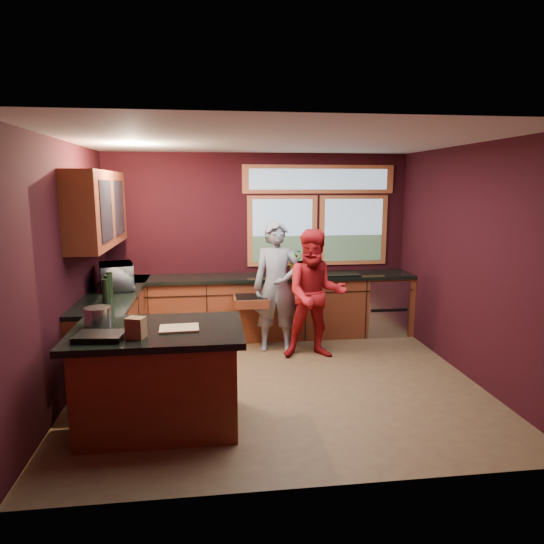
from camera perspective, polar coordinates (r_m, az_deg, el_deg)
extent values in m
plane|color=brown|center=(5.73, 0.63, -12.76)|extent=(4.50, 4.50, 0.00)
cube|color=black|center=(7.31, -1.51, 3.25)|extent=(4.50, 0.02, 2.70)
cube|color=black|center=(3.42, 5.30, -4.84)|extent=(4.50, 0.02, 2.70)
cube|color=black|center=(5.51, -23.19, 0.13)|extent=(0.02, 4.00, 2.70)
cube|color=black|center=(6.08, 22.17, 1.07)|extent=(0.02, 4.00, 2.70)
cube|color=silver|center=(5.29, 0.69, 15.24)|extent=(4.50, 4.00, 0.02)
cube|color=#7891A6|center=(7.32, 1.23, 4.83)|extent=(1.06, 0.02, 1.06)
cube|color=#7891A6|center=(7.56, 9.53, 4.87)|extent=(1.06, 0.02, 1.06)
cube|color=#B05B33|center=(7.39, 5.55, 10.82)|extent=(2.30, 0.02, 0.42)
cube|color=#5F2C16|center=(6.23, -19.87, 6.98)|extent=(0.36, 1.80, 0.90)
cube|color=#5F2C16|center=(7.19, -1.23, -4.26)|extent=(4.50, 0.60, 0.88)
cube|color=black|center=(7.08, -1.24, -0.63)|extent=(4.50, 0.64, 0.05)
cube|color=#B7B7BC|center=(7.59, 12.84, -3.86)|extent=(0.60, 0.58, 0.85)
cube|color=black|center=(7.25, 7.47, -0.46)|extent=(0.66, 0.46, 0.05)
cube|color=#5F2C16|center=(6.45, -18.01, -6.47)|extent=(0.60, 2.30, 0.88)
cube|color=black|center=(6.33, -18.15, -2.44)|extent=(0.64, 2.30, 0.05)
cube|color=#5F2C16|center=(4.73, -13.09, -12.37)|extent=(1.40, 0.90, 0.88)
cube|color=black|center=(4.57, -13.33, -6.86)|extent=(1.55, 1.05, 0.06)
imported|color=slate|center=(6.54, 0.56, -1.76)|extent=(0.69, 0.50, 1.76)
imported|color=maroon|center=(6.29, 5.11, -2.64)|extent=(0.87, 0.71, 1.68)
imported|color=#999999|center=(6.46, -17.79, -0.48)|extent=(0.53, 0.67, 0.32)
imported|color=#999999|center=(7.18, 2.98, 1.21)|extent=(0.33, 0.29, 0.37)
cylinder|color=silver|center=(7.09, 0.91, 0.75)|extent=(0.12, 0.12, 0.28)
cube|color=#A58455|center=(4.50, -10.86, -6.53)|extent=(0.36, 0.27, 0.02)
cylinder|color=#A5A5AA|center=(4.77, -19.81, -4.98)|extent=(0.24, 0.24, 0.18)
cube|color=brown|center=(4.32, -15.72, -6.32)|extent=(0.18, 0.16, 0.18)
cube|color=black|center=(4.39, -19.58, -7.14)|extent=(0.43, 0.32, 0.05)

